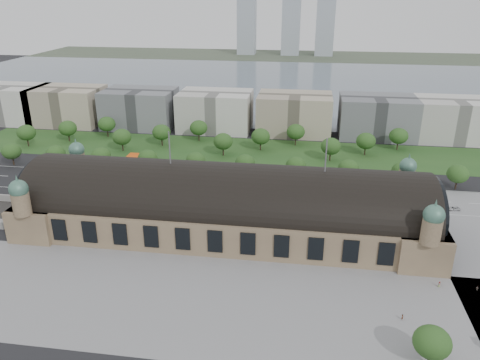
# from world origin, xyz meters

# --- Properties ---
(ground) EXTENTS (900.00, 900.00, 0.00)m
(ground) POSITION_xyz_m (0.00, 0.00, 0.00)
(ground) COLOR black
(ground) RESTS_ON ground
(station) EXTENTS (150.00, 48.40, 44.30)m
(station) POSITION_xyz_m (0.00, 0.00, 10.28)
(station) COLOR #8F7959
(station) RESTS_ON ground
(plaza_south) EXTENTS (190.00, 48.00, 0.12)m
(plaza_south) POSITION_xyz_m (10.00, -44.00, 0.00)
(plaza_south) COLOR gray
(plaza_south) RESTS_ON ground
(road_slab) EXTENTS (260.00, 26.00, 0.10)m
(road_slab) POSITION_xyz_m (-20.00, 38.00, 0.00)
(road_slab) COLOR black
(road_slab) RESTS_ON ground
(grass_belt) EXTENTS (300.00, 45.00, 0.10)m
(grass_belt) POSITION_xyz_m (-15.00, 93.00, 0.00)
(grass_belt) COLOR #275020
(grass_belt) RESTS_ON ground
(petrol_station) EXTENTS (14.00, 13.00, 5.05)m
(petrol_station) POSITION_xyz_m (-53.91, 65.28, 2.95)
(petrol_station) COLOR #EA510D
(petrol_station) RESTS_ON ground
(lake) EXTENTS (700.00, 320.00, 0.08)m
(lake) POSITION_xyz_m (0.00, 298.00, 0.00)
(lake) COLOR slate
(lake) RESTS_ON ground
(far_shore) EXTENTS (700.00, 120.00, 0.14)m
(far_shore) POSITION_xyz_m (0.00, 498.00, 0.00)
(far_shore) COLOR #44513D
(far_shore) RESTS_ON ground
(far_tower_left) EXTENTS (24.00, 24.00, 80.00)m
(far_tower_left) POSITION_xyz_m (-60.00, 508.00, 40.00)
(far_tower_left) COLOR #9EA8B2
(far_tower_left) RESTS_ON ground
(far_tower_mid) EXTENTS (24.00, 24.00, 85.00)m
(far_tower_mid) POSITION_xyz_m (0.00, 508.00, 42.50)
(far_tower_mid) COLOR #9EA8B2
(far_tower_mid) RESTS_ON ground
(far_tower_right) EXTENTS (24.00, 24.00, 75.00)m
(far_tower_right) POSITION_xyz_m (45.00, 508.00, 37.50)
(far_tower_right) COLOR #9EA8B2
(far_tower_right) RESTS_ON ground
(office_0) EXTENTS (45.00, 32.00, 24.00)m
(office_0) POSITION_xyz_m (-170.00, 133.00, 12.00)
(office_0) COLOR silver
(office_0) RESTS_ON ground
(office_1) EXTENTS (45.00, 32.00, 24.00)m
(office_1) POSITION_xyz_m (-130.00, 133.00, 12.00)
(office_1) COLOR #B7AA90
(office_1) RESTS_ON ground
(office_2) EXTENTS (45.00, 32.00, 24.00)m
(office_2) POSITION_xyz_m (-80.00, 133.00, 12.00)
(office_2) COLOR slate
(office_2) RESTS_ON ground
(office_3) EXTENTS (45.00, 32.00, 24.00)m
(office_3) POSITION_xyz_m (-30.00, 133.00, 12.00)
(office_3) COLOR silver
(office_3) RESTS_ON ground
(office_4) EXTENTS (45.00, 32.00, 24.00)m
(office_4) POSITION_xyz_m (20.00, 133.00, 12.00)
(office_4) COLOR #B7AA90
(office_4) RESTS_ON ground
(office_5) EXTENTS (45.00, 32.00, 24.00)m
(office_5) POSITION_xyz_m (70.00, 133.00, 12.00)
(office_5) COLOR slate
(office_5) RESTS_ON ground
(office_6) EXTENTS (45.00, 32.00, 24.00)m
(office_6) POSITION_xyz_m (115.00, 133.00, 12.00)
(office_6) COLOR silver
(office_6) RESTS_ON ground
(tree_row_0) EXTENTS (9.60, 9.60, 11.52)m
(tree_row_0) POSITION_xyz_m (-120.00, 53.00, 7.43)
(tree_row_0) COLOR #2D2116
(tree_row_0) RESTS_ON ground
(tree_row_1) EXTENTS (9.60, 9.60, 11.52)m
(tree_row_1) POSITION_xyz_m (-96.00, 53.00, 7.43)
(tree_row_1) COLOR #2D2116
(tree_row_1) RESTS_ON ground
(tree_row_2) EXTENTS (9.60, 9.60, 11.52)m
(tree_row_2) POSITION_xyz_m (-72.00, 53.00, 7.43)
(tree_row_2) COLOR #2D2116
(tree_row_2) RESTS_ON ground
(tree_row_3) EXTENTS (9.60, 9.60, 11.52)m
(tree_row_3) POSITION_xyz_m (-48.00, 53.00, 7.43)
(tree_row_3) COLOR #2D2116
(tree_row_3) RESTS_ON ground
(tree_row_4) EXTENTS (9.60, 9.60, 11.52)m
(tree_row_4) POSITION_xyz_m (-24.00, 53.00, 7.43)
(tree_row_4) COLOR #2D2116
(tree_row_4) RESTS_ON ground
(tree_row_5) EXTENTS (9.60, 9.60, 11.52)m
(tree_row_5) POSITION_xyz_m (0.00, 53.00, 7.43)
(tree_row_5) COLOR #2D2116
(tree_row_5) RESTS_ON ground
(tree_row_6) EXTENTS (9.60, 9.60, 11.52)m
(tree_row_6) POSITION_xyz_m (24.00, 53.00, 7.43)
(tree_row_6) COLOR #2D2116
(tree_row_6) RESTS_ON ground
(tree_row_7) EXTENTS (9.60, 9.60, 11.52)m
(tree_row_7) POSITION_xyz_m (48.00, 53.00, 7.43)
(tree_row_7) COLOR #2D2116
(tree_row_7) RESTS_ON ground
(tree_row_8) EXTENTS (9.60, 9.60, 11.52)m
(tree_row_8) POSITION_xyz_m (72.00, 53.00, 7.43)
(tree_row_8) COLOR #2D2116
(tree_row_8) RESTS_ON ground
(tree_row_9) EXTENTS (9.60, 9.60, 11.52)m
(tree_row_9) POSITION_xyz_m (96.00, 53.00, 7.43)
(tree_row_9) COLOR #2D2116
(tree_row_9) RESTS_ON ground
(tree_belt_0) EXTENTS (10.40, 10.40, 12.48)m
(tree_belt_0) POSITION_xyz_m (-130.00, 83.00, 8.05)
(tree_belt_0) COLOR #2D2116
(tree_belt_0) RESTS_ON ground
(tree_belt_1) EXTENTS (10.40, 10.40, 12.48)m
(tree_belt_1) POSITION_xyz_m (-111.00, 95.00, 8.05)
(tree_belt_1) COLOR #2D2116
(tree_belt_1) RESTS_ON ground
(tree_belt_2) EXTENTS (10.40, 10.40, 12.48)m
(tree_belt_2) POSITION_xyz_m (-92.00, 107.00, 8.05)
(tree_belt_2) COLOR #2D2116
(tree_belt_2) RESTS_ON ground
(tree_belt_3) EXTENTS (10.40, 10.40, 12.48)m
(tree_belt_3) POSITION_xyz_m (-73.00, 83.00, 8.05)
(tree_belt_3) COLOR #2D2116
(tree_belt_3) RESTS_ON ground
(tree_belt_4) EXTENTS (10.40, 10.40, 12.48)m
(tree_belt_4) POSITION_xyz_m (-54.00, 95.00, 8.05)
(tree_belt_4) COLOR #2D2116
(tree_belt_4) RESTS_ON ground
(tree_belt_5) EXTENTS (10.40, 10.40, 12.48)m
(tree_belt_5) POSITION_xyz_m (-35.00, 107.00, 8.05)
(tree_belt_5) COLOR #2D2116
(tree_belt_5) RESTS_ON ground
(tree_belt_6) EXTENTS (10.40, 10.40, 12.48)m
(tree_belt_6) POSITION_xyz_m (-16.00, 83.00, 8.05)
(tree_belt_6) COLOR #2D2116
(tree_belt_6) RESTS_ON ground
(tree_belt_7) EXTENTS (10.40, 10.40, 12.48)m
(tree_belt_7) POSITION_xyz_m (3.00, 95.00, 8.05)
(tree_belt_7) COLOR #2D2116
(tree_belt_7) RESTS_ON ground
(tree_belt_8) EXTENTS (10.40, 10.40, 12.48)m
(tree_belt_8) POSITION_xyz_m (22.00, 107.00, 8.05)
(tree_belt_8) COLOR #2D2116
(tree_belt_8) RESTS_ON ground
(tree_belt_9) EXTENTS (10.40, 10.40, 12.48)m
(tree_belt_9) POSITION_xyz_m (41.00, 83.00, 8.05)
(tree_belt_9) COLOR #2D2116
(tree_belt_9) RESTS_ON ground
(tree_belt_10) EXTENTS (10.40, 10.40, 12.48)m
(tree_belt_10) POSITION_xyz_m (60.00, 95.00, 8.05)
(tree_belt_10) COLOR #2D2116
(tree_belt_10) RESTS_ON ground
(tree_belt_11) EXTENTS (10.40, 10.40, 12.48)m
(tree_belt_11) POSITION_xyz_m (79.00, 107.00, 8.05)
(tree_belt_11) COLOR #2D2116
(tree_belt_11) RESTS_ON ground
(tree_plaza_s) EXTENTS (9.00, 9.00, 10.64)m
(tree_plaza_s) POSITION_xyz_m (60.00, -60.00, 6.80)
(tree_plaza_s) COLOR #2D2116
(tree_plaza_s) RESTS_ON ground
(traffic_car_1) EXTENTS (4.26, 1.59, 1.39)m
(traffic_car_1) POSITION_xyz_m (-88.84, 37.51, 0.70)
(traffic_car_1) COLOR gray
(traffic_car_1) RESTS_ON ground
(traffic_car_3) EXTENTS (5.87, 2.84, 1.65)m
(traffic_car_3) POSITION_xyz_m (-35.13, 41.50, 0.82)
(traffic_car_3) COLOR #9B2F13
(traffic_car_3) RESTS_ON ground
(traffic_car_4) EXTENTS (3.77, 1.57, 1.27)m
(traffic_car_4) POSITION_xyz_m (-4.56, 31.15, 0.64)
(traffic_car_4) COLOR #1D1B4C
(traffic_car_4) RESTS_ON ground
(traffic_car_5) EXTENTS (4.98, 2.17, 1.59)m
(traffic_car_5) POSITION_xyz_m (43.85, 44.29, 0.80)
(traffic_car_5) COLOR #595D61
(traffic_car_5) RESTS_ON ground
(traffic_car_6) EXTENTS (5.49, 2.99, 1.46)m
(traffic_car_6) POSITION_xyz_m (89.24, 30.21, 0.73)
(traffic_car_6) COLOR silver
(traffic_car_6) RESTS_ON ground
(parked_car_0) EXTENTS (4.31, 3.16, 1.35)m
(parked_car_0) POSITION_xyz_m (-69.88, 21.00, 0.68)
(parked_car_0) COLOR black
(parked_car_0) RESTS_ON ground
(parked_car_1) EXTENTS (5.72, 5.23, 1.48)m
(parked_car_1) POSITION_xyz_m (-72.54, 22.45, 0.74)
(parked_car_1) COLOR maroon
(parked_car_1) RESTS_ON ground
(parked_car_2) EXTENTS (5.45, 4.82, 1.52)m
(parked_car_2) POSITION_xyz_m (-51.25, 25.00, 0.76)
(parked_car_2) COLOR #171841
(parked_car_2) RESTS_ON ground
(parked_car_3) EXTENTS (4.04, 3.51, 1.32)m
(parked_car_3) POSITION_xyz_m (-35.35, 21.00, 0.66)
(parked_car_3) COLOR slate
(parked_car_3) RESTS_ON ground
(parked_car_4) EXTENTS (4.31, 2.84, 1.34)m
(parked_car_4) POSITION_xyz_m (-56.39, 25.00, 0.67)
(parked_car_4) COLOR #B8B9BB
(parked_car_4) RESTS_ON ground
(parked_car_5) EXTENTS (5.24, 4.64, 1.35)m
(parked_car_5) POSITION_xyz_m (-22.03, 25.00, 0.67)
(parked_car_5) COLOR #92939A
(parked_car_5) RESTS_ON ground
(parked_car_6) EXTENTS (5.19, 4.64, 1.45)m
(parked_car_6) POSITION_xyz_m (-37.22, 24.53, 0.72)
(parked_car_6) COLOR black
(parked_car_6) RESTS_ON ground
(bus_west) EXTENTS (11.27, 3.04, 3.11)m
(bus_west) POSITION_xyz_m (7.01, 32.00, 1.56)
(bus_west) COLOR red
(bus_west) RESTS_ON ground
(bus_mid) EXTENTS (11.79, 3.16, 3.26)m
(bus_mid) POSITION_xyz_m (25.85, 32.00, 1.63)
(bus_mid) COLOR beige
(bus_mid) RESTS_ON ground
(bus_east) EXTENTS (12.97, 3.76, 3.57)m
(bus_east) POSITION_xyz_m (17.03, 27.99, 1.79)
(bus_east) COLOR silver
(bus_east) RESTS_ON ground
(pedestrian_0) EXTENTS (0.97, 0.62, 1.90)m
(pedestrian_0) POSITION_xyz_m (70.39, -26.49, 0.95)
(pedestrian_0) COLOR gray
(pedestrian_0) RESTS_ON ground
(pedestrian_1) EXTENTS (0.61, 0.78, 1.89)m
(pedestrian_1) POSITION_xyz_m (56.68, -43.90, 0.95)
(pedestrian_1) COLOR gray
(pedestrian_1) RESTS_ON ground
(pedestrian_2) EXTENTS (0.78, 0.98, 1.77)m
(pedestrian_2) POSITION_xyz_m (81.21, -26.73, 0.89)
(pedestrian_2) COLOR gray
(pedestrian_2) RESTS_ON ground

